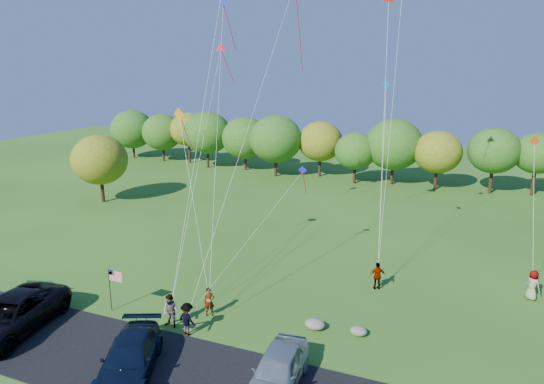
{
  "coord_description": "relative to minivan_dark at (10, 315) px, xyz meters",
  "views": [
    {
      "loc": [
        12.59,
        -20.01,
        13.51
      ],
      "look_at": [
        1.86,
        6.0,
        6.25
      ],
      "focal_mm": 32.0,
      "sensor_mm": 36.0,
      "label": 1
    }
  ],
  "objects": [
    {
      "name": "ground",
      "position": [
        8.71,
        4.17,
        -1.0
      ],
      "size": [
        140.0,
        140.0,
        0.0
      ],
      "primitive_type": "plane",
      "color": "#2F5A19",
      "rests_on": "ground"
    },
    {
      "name": "asphalt_lane",
      "position": [
        8.71,
        0.17,
        -0.97
      ],
      "size": [
        44.0,
        6.0,
        0.06
      ],
      "primitive_type": "cube",
      "color": "black",
      "rests_on": "ground"
    },
    {
      "name": "treeline",
      "position": [
        7.26,
        40.44,
        3.7
      ],
      "size": [
        74.74,
        27.31,
        8.47
      ],
      "color": "#372414",
      "rests_on": "ground"
    },
    {
      "name": "minivan_dark",
      "position": [
        0.0,
        0.0,
        0.0
      ],
      "size": [
        4.25,
        7.22,
        1.89
      ],
      "primitive_type": "imported",
      "rotation": [
        0.0,
        0.0,
        0.17
      ],
      "color": "black",
      "rests_on": "asphalt_lane"
    },
    {
      "name": "minivan_navy",
      "position": [
        8.08,
        -0.56,
        -0.15
      ],
      "size": [
        4.27,
        5.93,
        1.59
      ],
      "primitive_type": "imported",
      "rotation": [
        0.0,
        0.0,
        0.42
      ],
      "color": "black",
      "rests_on": "asphalt_lane"
    },
    {
      "name": "minivan_silver",
      "position": [
        14.58,
        1.09,
        -0.11
      ],
      "size": [
        2.39,
        5.06,
        1.67
      ],
      "primitive_type": "imported",
      "rotation": [
        0.0,
        0.0,
        0.09
      ],
      "color": "#AEB6B9",
      "rests_on": "asphalt_lane"
    },
    {
      "name": "flyer_a",
      "position": [
        8.68,
        5.57,
        -0.18
      ],
      "size": [
        0.72,
        0.66,
        1.65
      ],
      "primitive_type": "imported",
      "rotation": [
        0.0,
        0.0,
        0.59
      ],
      "color": "#4C4C59",
      "rests_on": "ground"
    },
    {
      "name": "flyer_b",
      "position": [
        7.39,
        3.71,
        -0.08
      ],
      "size": [
        0.95,
        0.77,
        1.85
      ],
      "primitive_type": "imported",
      "rotation": [
        0.0,
        0.0,
        -0.08
      ],
      "color": "#4C4C59",
      "rests_on": "ground"
    },
    {
      "name": "flyer_c",
      "position": [
        8.63,
        3.37,
        -0.11
      ],
      "size": [
        1.27,
        0.92,
        1.78
      ],
      "primitive_type": "imported",
      "rotation": [
        0.0,
        0.0,
        2.9
      ],
      "color": "#4C4C59",
      "rests_on": "ground"
    },
    {
      "name": "flyer_d",
      "position": [
        16.74,
        12.52,
        -0.12
      ],
      "size": [
        1.12,
        0.82,
        1.76
      ],
      "primitive_type": "imported",
      "rotation": [
        0.0,
        0.0,
        3.57
      ],
      "color": "#4C4C59",
      "rests_on": "ground"
    },
    {
      "name": "flyer_e",
      "position": [
        25.55,
        14.61,
        -0.07
      ],
      "size": [
        1.08,
        1.05,
        1.87
      ],
      "primitive_type": "imported",
      "rotation": [
        0.0,
        0.0,
        2.43
      ],
      "color": "#4C4C59",
      "rests_on": "ground"
    },
    {
      "name": "park_bench",
      "position": [
        -2.12,
        3.93,
        -0.51
      ],
      "size": [
        1.65,
        0.68,
        0.93
      ],
      "rotation": [
        0.0,
        0.0,
        0.26
      ],
      "color": "#14371B",
      "rests_on": "ground"
    },
    {
      "name": "trash_barrel",
      "position": [
        -0.25,
        3.47,
        -0.59
      ],
      "size": [
        0.55,
        0.55,
        0.82
      ],
      "primitive_type": "cylinder",
      "color": "#0D1AD0",
      "rests_on": "ground"
    },
    {
      "name": "flag_assembly",
      "position": [
        3.48,
        3.94,
        0.91
      ],
      "size": [
        0.94,
        0.61,
        2.54
      ],
      "color": "black",
      "rests_on": "ground"
    },
    {
      "name": "boulder_near",
      "position": [
        14.58,
        6.43,
        -0.73
      ],
      "size": [
        1.11,
        0.87,
        0.56
      ],
      "primitive_type": "ellipsoid",
      "color": "gray",
      "rests_on": "ground"
    },
    {
      "name": "boulder_far",
      "position": [
        16.87,
        6.7,
        -0.77
      ],
      "size": [
        0.9,
        0.75,
        0.47
      ],
      "primitive_type": "ellipsoid",
      "color": "gray",
      "rests_on": "ground"
    }
  ]
}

